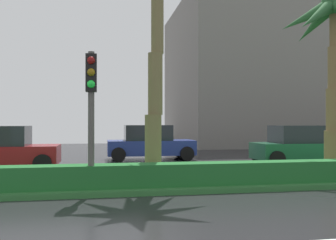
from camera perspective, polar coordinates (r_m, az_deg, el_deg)
The scene contains 6 objects.
palm_tree_centre_right at distance 14.23m, azimuth 24.13°, elevation 12.24°, with size 3.70×3.58×6.25m.
traffic_signal_median_right at distance 9.74m, azimuth -11.66°, elevation 3.87°, with size 0.28×0.43×3.52m.
car_in_traffic_third at distance 15.79m, azimuth -24.30°, elevation -4.08°, with size 4.30×2.02×1.72m.
car_in_traffic_fourth at distance 18.71m, azimuth -2.78°, elevation -3.52°, with size 4.30×2.02×1.72m.
car_in_traffic_fifth at distance 17.54m, azimuth 19.70°, elevation -3.71°, with size 4.30×2.02×1.72m.
building_far_right at distance 35.24m, azimuth 17.76°, elevation 6.22°, with size 20.01×13.31×11.76m.
Camera 1 is at (3.91, -3.31, 1.86)m, focal length 39.89 mm.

